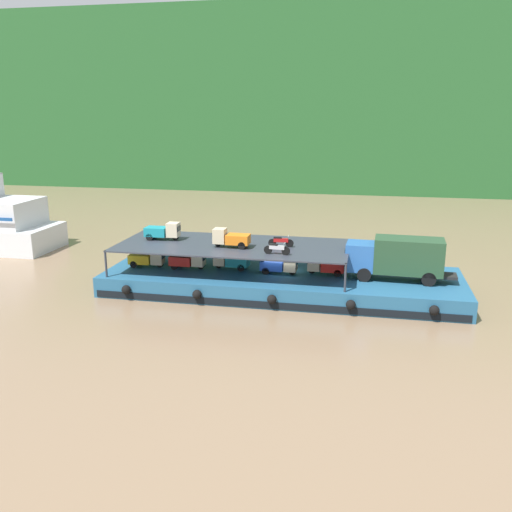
% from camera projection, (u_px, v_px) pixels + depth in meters
% --- Properties ---
extents(ground_plane, '(400.00, 400.00, 0.00)m').
position_uv_depth(ground_plane, '(282.00, 291.00, 42.04)').
color(ground_plane, '#7F664C').
extents(hillside_far_bank, '(129.86, 31.89, 31.21)m').
position_uv_depth(hillside_far_bank, '(339.00, 88.00, 100.99)').
color(hillside_far_bank, '#235628').
rests_on(hillside_far_bank, ground).
extents(cargo_barge, '(26.74, 8.88, 1.50)m').
position_uv_depth(cargo_barge, '(282.00, 282.00, 41.83)').
color(cargo_barge, '#23567A').
rests_on(cargo_barge, ground).
extents(covered_lorry, '(7.93, 2.57, 3.10)m').
position_uv_depth(covered_lorry, '(397.00, 257.00, 39.50)').
color(covered_lorry, '#285BA3').
rests_on(covered_lorry, cargo_barge).
extents(cargo_rack, '(17.54, 7.55, 2.00)m').
position_uv_depth(cargo_rack, '(233.00, 245.00, 41.90)').
color(cargo_rack, '#2D333D').
rests_on(cargo_rack, cargo_barge).
extents(mini_truck_lower_stern, '(2.79, 1.29, 1.38)m').
position_uv_depth(mini_truck_lower_stern, '(148.00, 258.00, 43.09)').
color(mini_truck_lower_stern, gold).
rests_on(mini_truck_lower_stern, cargo_barge).
extents(mini_truck_lower_aft, '(2.74, 1.20, 1.38)m').
position_uv_depth(mini_truck_lower_aft, '(188.00, 260.00, 42.61)').
color(mini_truck_lower_aft, red).
rests_on(mini_truck_lower_aft, cargo_barge).
extents(mini_truck_lower_mid, '(2.77, 1.25, 1.38)m').
position_uv_depth(mini_truck_lower_mid, '(231.00, 260.00, 42.53)').
color(mini_truck_lower_mid, teal).
rests_on(mini_truck_lower_mid, cargo_barge).
extents(mini_truck_lower_fore, '(2.79, 1.29, 1.38)m').
position_uv_depth(mini_truck_lower_fore, '(280.00, 265.00, 41.27)').
color(mini_truck_lower_fore, '#1E47B7').
rests_on(mini_truck_lower_fore, cargo_barge).
extents(mini_truck_lower_bow, '(2.75, 1.22, 1.38)m').
position_uv_depth(mini_truck_lower_bow, '(325.00, 265.00, 41.11)').
color(mini_truck_lower_bow, red).
rests_on(mini_truck_lower_bow, cargo_barge).
extents(mini_truck_upper_stern, '(2.76, 1.23, 1.38)m').
position_uv_depth(mini_truck_upper_stern, '(163.00, 231.00, 43.38)').
color(mini_truck_upper_stern, teal).
rests_on(mini_truck_upper_stern, cargo_rack).
extents(mini_truck_upper_mid, '(2.75, 1.22, 1.38)m').
position_uv_depth(mini_truck_upper_mid, '(231.00, 238.00, 40.96)').
color(mini_truck_upper_mid, orange).
rests_on(mini_truck_upper_mid, cargo_rack).
extents(motorcycle_upper_port, '(1.90, 0.55, 0.87)m').
position_uv_depth(motorcycle_upper_port, '(277.00, 249.00, 38.91)').
color(motorcycle_upper_port, black).
rests_on(motorcycle_upper_port, cargo_rack).
extents(motorcycle_upper_centre, '(1.90, 0.55, 0.87)m').
position_uv_depth(motorcycle_upper_centre, '(281.00, 241.00, 41.06)').
color(motorcycle_upper_centre, black).
rests_on(motorcycle_upper_centre, cargo_rack).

